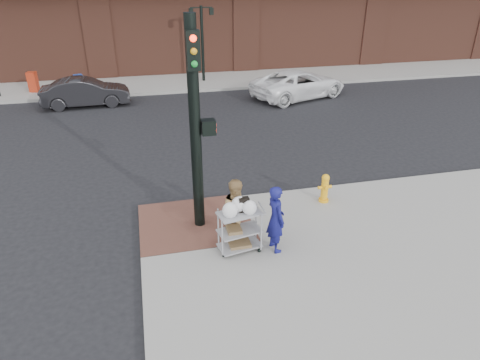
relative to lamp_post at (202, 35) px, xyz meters
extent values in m
plane|color=black|center=(-2.00, -16.00, -2.62)|extent=(220.00, 220.00, 0.00)
cube|color=gray|center=(10.50, 16.00, -2.54)|extent=(65.00, 36.00, 0.15)
cube|color=brown|center=(-2.60, -15.10, -2.46)|extent=(2.80, 2.40, 0.01)
cylinder|color=black|center=(0.00, 0.00, -0.47)|extent=(0.16, 0.16, 4.00)
cube|color=black|center=(0.00, 0.00, 1.43)|extent=(1.20, 0.06, 0.06)
cube|color=black|center=(-0.55, 0.00, 1.23)|extent=(0.22, 0.22, 0.35)
cube|color=black|center=(0.55, 0.00, 1.23)|extent=(0.22, 0.22, 0.35)
cylinder|color=black|center=(-2.50, -15.20, 0.03)|extent=(0.26, 0.26, 5.00)
cube|color=black|center=(-2.20, -15.20, 0.08)|extent=(0.32, 0.28, 0.34)
cube|color=#FF260C|center=(-2.04, -15.20, 0.08)|extent=(0.02, 0.18, 0.22)
cube|color=black|center=(-2.50, -15.48, 1.83)|extent=(0.28, 0.18, 0.80)
imported|color=navy|center=(-0.98, -16.65, -1.67)|extent=(0.48, 0.64, 1.60)
imported|color=olive|center=(-1.77, -16.24, -1.65)|extent=(0.95, 0.83, 1.64)
imported|color=black|center=(-6.15, -3.23, -1.95)|extent=(4.09, 1.56, 1.33)
imported|color=white|center=(4.21, -4.18, -1.92)|extent=(5.50, 3.86, 1.39)
cube|color=gray|center=(-1.77, -16.50, -1.51)|extent=(1.03, 0.70, 0.03)
cube|color=gray|center=(-1.77, -16.50, -1.96)|extent=(1.03, 0.70, 0.03)
cube|color=gray|center=(-1.77, -16.50, -2.35)|extent=(1.03, 0.70, 0.03)
cube|color=black|center=(-1.67, -16.45, -1.34)|extent=(0.23, 0.15, 0.34)
cube|color=brown|center=(-1.90, -16.50, -1.91)|extent=(0.32, 0.36, 0.08)
cube|color=brown|center=(-1.77, -16.50, -2.30)|extent=(0.48, 0.38, 0.07)
cylinder|color=#FFB015|center=(1.01, -14.83, -2.43)|extent=(0.27, 0.27, 0.08)
cylinder|color=#FFB015|center=(1.01, -14.83, -2.08)|extent=(0.19, 0.19, 0.60)
sphere|color=#FFB015|center=(1.01, -14.83, -1.75)|extent=(0.21, 0.21, 0.21)
cylinder|color=#FFB015|center=(1.01, -14.83, -2.03)|extent=(0.39, 0.09, 0.09)
cube|color=#A92B13|center=(-8.98, -0.44, -1.96)|extent=(0.50, 0.47, 1.02)
cube|color=navy|center=(-6.63, -1.27, -2.00)|extent=(0.49, 0.47, 0.94)
camera|label=1|loc=(-3.63, -24.36, 3.33)|focal=32.00mm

